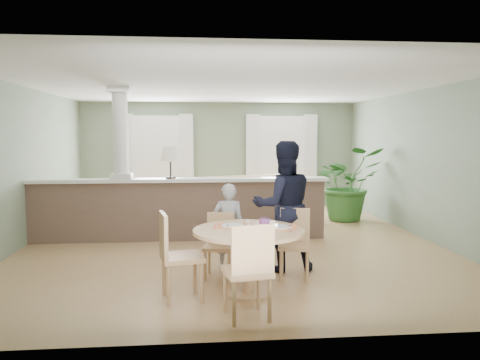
{
  "coord_description": "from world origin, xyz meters",
  "views": [
    {
      "loc": [
        -0.58,
        -8.09,
        1.88
      ],
      "look_at": [
        0.07,
        -1.0,
        1.19
      ],
      "focal_mm": 35.0,
      "sensor_mm": 36.0,
      "label": 1
    }
  ],
  "objects": [
    {
      "name": "chair_near",
      "position": [
        -0.07,
        -3.53,
        0.55
      ],
      "size": [
        0.53,
        0.53,
        1.0
      ],
      "rotation": [
        0.0,
        0.0,
        3.32
      ],
      "color": "tan",
      "rests_on": "ground"
    },
    {
      "name": "room_shell",
      "position": [
        -0.03,
        0.63,
        1.81
      ],
      "size": [
        7.02,
        8.02,
        2.71
      ],
      "color": "gray",
      "rests_on": "ground"
    },
    {
      "name": "dining_table",
      "position": [
        0.01,
        -2.76,
        0.62
      ],
      "size": [
        1.3,
        1.3,
        0.89
      ],
      "rotation": [
        0.0,
        0.0,
        -0.11
      ],
      "color": "tan",
      "rests_on": "ground"
    },
    {
      "name": "ground",
      "position": [
        0.0,
        0.0,
        0.0
      ],
      "size": [
        8.0,
        8.0,
        0.0
      ],
      "primitive_type": "plane",
      "color": "tan",
      "rests_on": "ground"
    },
    {
      "name": "man_person",
      "position": [
        0.6,
        -1.77,
        0.9
      ],
      "size": [
        0.93,
        0.75,
        1.79
      ],
      "primitive_type": "imported",
      "rotation": [
        0.0,
        0.0,
        3.23
      ],
      "color": "black",
      "rests_on": "ground"
    },
    {
      "name": "houseplant",
      "position": [
        2.7,
        1.86,
        0.81
      ],
      "size": [
        1.61,
        1.44,
        1.62
      ],
      "primitive_type": "imported",
      "rotation": [
        0.0,
        0.0,
        0.13
      ],
      "color": "#2D6227",
      "rests_on": "ground"
    },
    {
      "name": "chair_far_boy",
      "position": [
        -0.3,
        -2.0,
        0.46
      ],
      "size": [
        0.45,
        0.45,
        0.84
      ],
      "rotation": [
        0.0,
        0.0,
        -0.2
      ],
      "color": "tan",
      "rests_on": "ground"
    },
    {
      "name": "sofa",
      "position": [
        0.32,
        1.95,
        0.48
      ],
      "size": [
        3.52,
        2.23,
        0.96
      ],
      "primitive_type": "imported",
      "rotation": [
        0.0,
        0.0,
        0.31
      ],
      "color": "#968051",
      "rests_on": "ground"
    },
    {
      "name": "child_person",
      "position": [
        -0.15,
        -1.66,
        0.6
      ],
      "size": [
        0.48,
        0.35,
        1.21
      ],
      "primitive_type": "imported",
      "rotation": [
        0.0,
        0.0,
        2.99
      ],
      "color": "#A1A1A6",
      "rests_on": "ground"
    },
    {
      "name": "pony_wall",
      "position": [
        -0.99,
        0.2,
        0.71
      ],
      "size": [
        5.32,
        0.38,
        2.7
      ],
      "color": "brown",
      "rests_on": "ground"
    },
    {
      "name": "chair_side",
      "position": [
        -0.84,
        -2.86,
        0.56
      ],
      "size": [
        0.54,
        0.54,
        1.01
      ],
      "rotation": [
        0.0,
        0.0,
        1.77
      ],
      "color": "tan",
      "rests_on": "ground"
    },
    {
      "name": "chair_far_man",
      "position": [
        0.68,
        -2.15,
        0.5
      ],
      "size": [
        0.49,
        0.49,
        0.91
      ],
      "rotation": [
        0.0,
        0.0,
        -0.22
      ],
      "color": "tan",
      "rests_on": "ground"
    }
  ]
}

